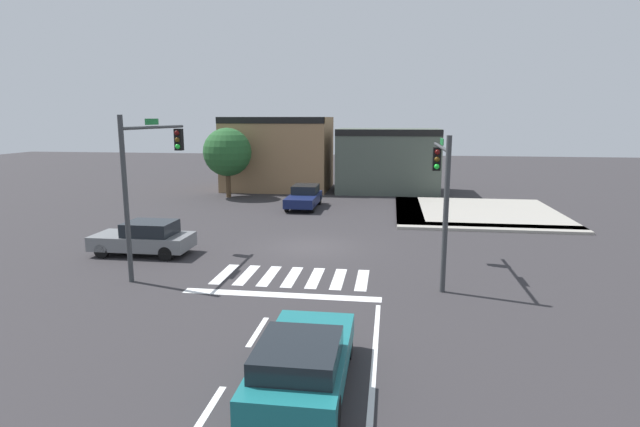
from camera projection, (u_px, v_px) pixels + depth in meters
name	position (u px, v px, depth m)	size (l,w,h in m)	color
ground_plane	(311.00, 247.00, 23.42)	(120.00, 120.00, 0.00)	#302D30
crosswalk_near	(292.00, 277.00, 19.05)	(5.71, 2.51, 0.01)	silver
lane_markings	(267.00, 396.00, 10.89)	(6.80, 24.25, 0.01)	white
bike_detector_marking	(313.00, 327.00, 14.47)	(1.03, 1.03, 0.01)	yellow
curb_corner_northeast	(469.00, 213.00, 31.42)	(10.00, 10.60, 0.15)	#9E998E
storefront_row	(321.00, 156.00, 41.65)	(17.36, 6.47, 5.97)	#93704C
traffic_signal_southeast	(441.00, 179.00, 18.69)	(0.32, 5.48, 5.34)	#383A3D
traffic_signal_southwest	(151.00, 163.00, 19.75)	(0.32, 5.35, 6.01)	#383A3D
car_navy	(304.00, 197.00, 33.67)	(1.87, 4.54, 1.44)	#141E4C
car_teal	(302.00, 360.00, 10.99)	(1.91, 4.46, 1.34)	#196B70
car_gray	(145.00, 238.00, 22.09)	(4.24, 1.90, 1.47)	slate
roadside_tree	(227.00, 152.00, 37.58)	(3.59, 3.59, 5.19)	#4C3823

